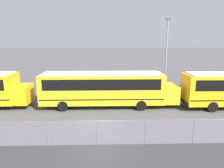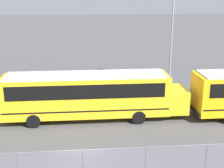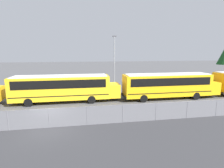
% 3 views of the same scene
% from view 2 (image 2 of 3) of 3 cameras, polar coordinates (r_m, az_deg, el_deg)
% --- Properties ---
extents(fence, '(80.29, 0.07, 1.64)m').
position_cam_2_polar(fence, '(15.73, -5.24, -14.42)').
color(fence, '#9EA0A5').
rests_on(fence, ground_plane).
extents(school_bus_2, '(13.06, 2.60, 3.34)m').
position_cam_2_polar(school_bus_2, '(22.04, -3.99, -1.63)').
color(school_bus_2, yellow).
rests_on(school_bus_2, ground_plane).
extents(light_pole, '(0.60, 0.24, 8.71)m').
position_cam_2_polar(light_pole, '(28.97, 10.84, 8.29)').
color(light_pole, gray).
rests_on(light_pole, ground_plane).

